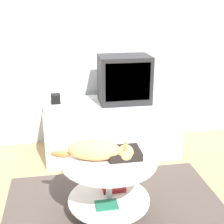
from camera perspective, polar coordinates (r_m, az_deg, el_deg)
The scene contains 9 objects.
ground_plane at distance 2.43m, azimuth 1.09°, elevation -18.77°, with size 12.00×12.00×0.00m, color tan.
wall_back at distance 3.34m, azimuth -3.62°, elevation 16.06°, with size 8.00×0.05×2.60m.
rug at distance 2.42m, azimuth 1.09°, elevation -18.58°, with size 1.67×1.31×0.02m.
tv_stand at distance 3.22m, azimuth -0.08°, elevation -2.85°, with size 1.34×0.59×0.55m.
tv at distance 3.08m, azimuth 2.28°, elevation 6.01°, with size 0.50×0.34×0.46m.
speaker at distance 3.14m, azimuth -10.25°, elevation 2.40°, with size 0.09×0.09×0.09m.
coffee_table at distance 2.25m, azimuth -0.54°, elevation -12.18°, with size 0.67×0.67×0.47m.
dvd_box at distance 2.18m, azimuth 2.19°, elevation -7.52°, with size 0.23×0.19×0.05m.
cat at distance 2.13m, azimuth -2.58°, elevation -7.04°, with size 0.56×0.25×0.14m.
Camera 1 is at (-0.37, -1.87, 1.51)m, focal length 50.00 mm.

